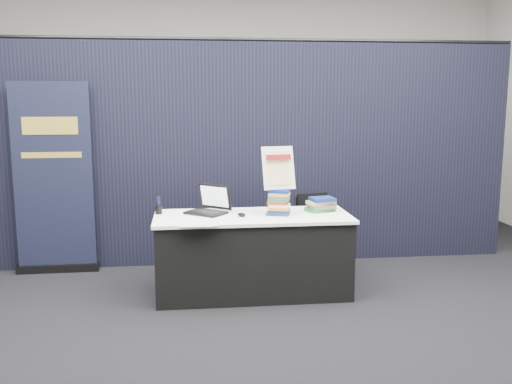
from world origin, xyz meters
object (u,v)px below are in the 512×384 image
Objects in this scene: laptop at (206,206)px; info_sign at (278,168)px; book_stack_short at (321,204)px; pullup_banner at (54,190)px; stacking_chair at (315,228)px; book_stack_tall at (279,203)px; display_table at (253,254)px.

laptop is 1.13× the size of info_sign.
book_stack_short is 2.75m from pullup_banner.
pullup_banner is at bearing 147.87° from info_sign.
laptop is at bearing -168.92° from stacking_chair.
laptop is at bearing 165.09° from book_stack_tall.
laptop is at bearing 157.87° from info_sign.
book_stack_tall is at bearing -23.79° from pullup_banner.
pullup_banner is (-2.20, 0.94, 0.01)m from book_stack_tall.
display_table is at bearing -171.97° from book_stack_short.
laptop is at bearing 177.11° from book_stack_short.
book_stack_short is at bearing 35.04° from laptop.
display_table is 6.54× the size of book_stack_short.
stacking_chair reaches higher than display_table.
info_sign reaches higher than book_stack_tall.
info_sign reaches higher than stacking_chair.
pullup_banner reaches higher than info_sign.
display_table is 0.55m from book_stack_tall.
display_table is 3.94× the size of laptop.
stacking_chair is at bearing 82.60° from book_stack_short.
info_sign is at bearing 25.51° from laptop.
display_table is at bearing -150.89° from stacking_chair.
book_stack_short is 0.34× the size of stacking_chair.
pullup_banner is (-1.54, 0.76, 0.07)m from laptop.
book_stack_tall is 0.98m from stacking_chair.
book_stack_short is at bearing 8.03° from display_table.
stacking_chair is at bearing 63.13° from laptop.
book_stack_short is 0.68× the size of info_sign.
book_stack_tall is 0.45m from book_stack_short.
stacking_chair is (2.71, -0.21, -0.43)m from pullup_banner.
book_stack_short is at bearing 15.93° from book_stack_tall.
pullup_banner reaches higher than display_table.
book_stack_tall is 2.39m from pullup_banner.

